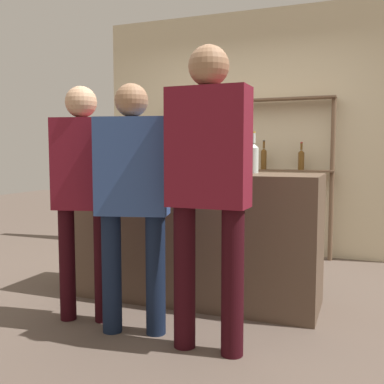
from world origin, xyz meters
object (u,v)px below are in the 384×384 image
(counter_bottle_1, at_px, (191,157))
(customer_right, at_px, (208,175))
(customer_left, at_px, (83,183))
(customer_center, at_px, (133,190))
(counter_bottle_0, at_px, (176,156))
(counter_bottle_2, at_px, (253,157))
(ice_bucket, at_px, (192,157))

(counter_bottle_1, distance_m, customer_right, 0.88)
(customer_left, distance_m, customer_center, 0.43)
(counter_bottle_0, distance_m, counter_bottle_1, 0.12)
(counter_bottle_1, relative_size, customer_left, 0.20)
(counter_bottle_0, xyz_separation_m, counter_bottle_1, (0.11, 0.04, -0.01))
(counter_bottle_2, relative_size, customer_center, 0.20)
(customer_left, relative_size, customer_center, 1.01)
(counter_bottle_1, xyz_separation_m, customer_center, (-0.14, -0.69, -0.20))
(customer_left, height_order, customer_center, customer_left)
(counter_bottle_2, distance_m, ice_bucket, 0.51)
(customer_center, bearing_deg, ice_bucket, -18.55)
(counter_bottle_1, bearing_deg, customer_center, -101.29)
(ice_bucket, bearing_deg, customer_left, -120.70)
(counter_bottle_2, bearing_deg, customer_center, -122.12)
(counter_bottle_0, height_order, counter_bottle_1, counter_bottle_0)
(ice_bucket, height_order, customer_right, customer_right)
(customer_left, bearing_deg, customer_right, -112.66)
(counter_bottle_0, bearing_deg, customer_center, -92.48)
(ice_bucket, relative_size, customer_right, 0.14)
(counter_bottle_0, distance_m, ice_bucket, 0.25)
(counter_bottle_0, bearing_deg, customer_left, -128.01)
(counter_bottle_0, relative_size, counter_bottle_1, 1.11)
(customer_right, bearing_deg, counter_bottle_1, 28.53)
(counter_bottle_2, relative_size, ice_bucket, 1.32)
(counter_bottle_1, distance_m, customer_left, 0.85)
(counter_bottle_1, height_order, customer_left, customer_left)
(counter_bottle_2, distance_m, customer_right, 1.00)
(customer_right, relative_size, customer_left, 1.10)
(counter_bottle_2, bearing_deg, counter_bottle_0, -154.52)
(customer_right, distance_m, customer_center, 0.56)
(customer_right, distance_m, customer_left, 0.98)
(customer_right, bearing_deg, customer_center, 82.26)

